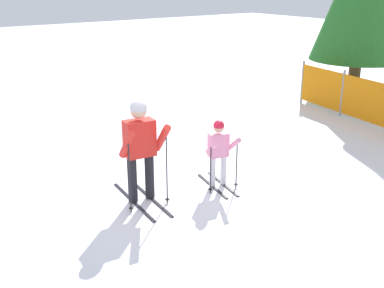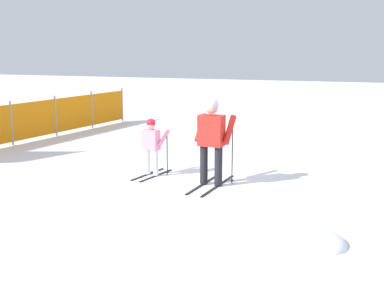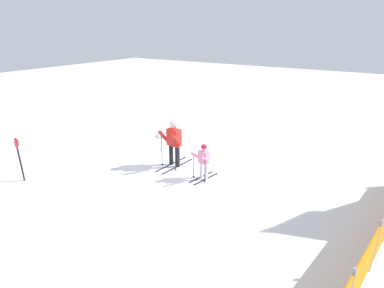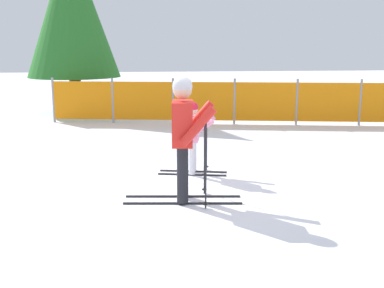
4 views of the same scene
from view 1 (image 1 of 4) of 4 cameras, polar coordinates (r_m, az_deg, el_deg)
name	(u,v)px [view 1 (image 1 of 4)]	position (r m, az deg, el deg)	size (l,w,h in m)	color
ground_plane	(158,197)	(7.95, -4.05, -6.24)	(60.00, 60.00, 0.00)	white
skier_adult	(140,142)	(7.46, -6.15, 0.18)	(1.60, 0.74, 1.66)	black
skier_child	(219,148)	(8.07, 3.21, -0.53)	(1.13, 0.56, 1.17)	black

